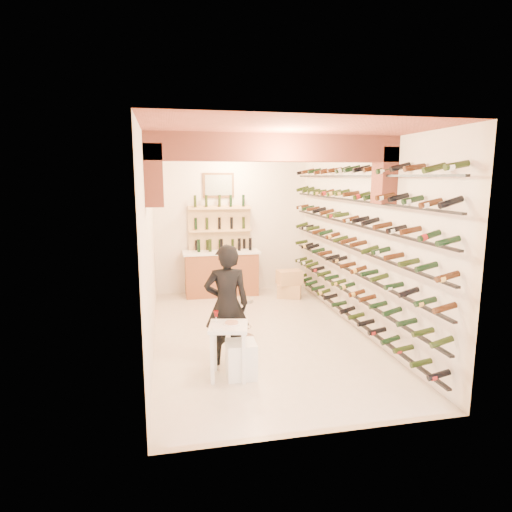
{
  "coord_description": "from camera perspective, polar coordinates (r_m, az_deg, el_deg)",
  "views": [
    {
      "loc": [
        -1.51,
        -6.92,
        2.64
      ],
      "look_at": [
        0.0,
        0.3,
        1.3
      ],
      "focal_mm": 30.76,
      "sensor_mm": 36.0,
      "label": 1
    }
  ],
  "objects": [
    {
      "name": "ground",
      "position": [
        7.56,
        0.47,
        -10.15
      ],
      "size": [
        6.0,
        6.0,
        0.0
      ],
      "primitive_type": "plane",
      "color": "beige",
      "rests_on": "ground"
    },
    {
      "name": "room_shell",
      "position": [
        6.84,
        0.97,
        7.03
      ],
      "size": [
        3.52,
        6.02,
        3.21
      ],
      "color": "silver",
      "rests_on": "ground"
    },
    {
      "name": "wine_rack",
      "position": [
        7.64,
        11.79,
        1.86
      ],
      "size": [
        0.32,
        5.7,
        2.56
      ],
      "color": "black",
      "rests_on": "ground"
    },
    {
      "name": "back_counter",
      "position": [
        9.87,
        -4.51,
        -2.07
      ],
      "size": [
        1.7,
        0.62,
        1.29
      ],
      "color": "brown",
      "rests_on": "ground"
    },
    {
      "name": "back_shelving",
      "position": [
        9.99,
        -4.74,
        1.78
      ],
      "size": [
        1.4,
        0.31,
        2.73
      ],
      "color": "tan",
      "rests_on": "ground"
    },
    {
      "name": "tasting_table",
      "position": [
        5.86,
        -3.62,
        -10.12
      ],
      "size": [
        0.59,
        0.59,
        0.88
      ],
      "rotation": [
        0.0,
        0.0,
        -0.2
      ],
      "color": "white",
      "rests_on": "ground"
    },
    {
      "name": "white_stool",
      "position": [
        5.99,
        -1.93,
        -13.29
      ],
      "size": [
        0.4,
        0.4,
        0.48
      ],
      "primitive_type": "cube",
      "rotation": [
        0.0,
        0.0,
        -0.03
      ],
      "color": "white",
      "rests_on": "ground"
    },
    {
      "name": "person",
      "position": [
        6.2,
        -3.82,
        -6.37
      ],
      "size": [
        0.65,
        0.45,
        1.73
      ],
      "primitive_type": "imported",
      "rotation": [
        0.0,
        0.0,
        3.09
      ],
      "color": "black",
      "rests_on": "ground"
    },
    {
      "name": "chrome_barstool",
      "position": [
        7.27,
        -1.63,
        -7.7
      ],
      "size": [
        0.35,
        0.35,
        0.68
      ],
      "rotation": [
        0.0,
        0.0,
        0.33
      ],
      "color": "silver",
      "rests_on": "ground"
    },
    {
      "name": "crate_lower",
      "position": [
        9.76,
        4.35,
        -4.51
      ],
      "size": [
        0.6,
        0.52,
        0.3
      ],
      "primitive_type": "cube",
      "rotation": [
        0.0,
        0.0,
        -0.38
      ],
      "color": "tan",
      "rests_on": "ground"
    },
    {
      "name": "crate_upper",
      "position": [
        9.69,
        4.37,
        -2.76
      ],
      "size": [
        0.55,
        0.4,
        0.31
      ],
      "primitive_type": "cube",
      "rotation": [
        0.0,
        0.0,
        0.08
      ],
      "color": "tan",
      "rests_on": "crate_lower"
    }
  ]
}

